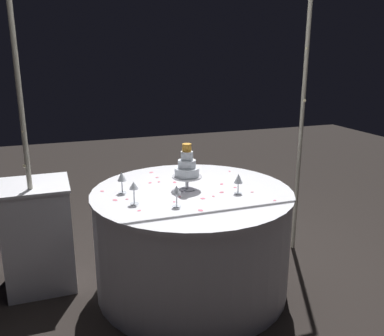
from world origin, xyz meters
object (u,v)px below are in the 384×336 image
Objects in this scene: side_table at (39,235)px; wine_glass_1 at (134,187)px; tiered_cake at (187,168)px; wine_glass_3 at (238,179)px; main_table at (192,240)px; wine_glass_0 at (177,191)px; decorative_arch at (178,76)px; wine_glass_2 at (122,177)px.

side_table is 5.33× the size of wine_glass_1.
wine_glass_1 is at bearing -159.67° from tiered_cake.
wine_glass_1 reaches higher than wine_glass_3.
wine_glass_3 reaches higher than main_table.
side_table is 0.99m from wine_glass_1.
side_table is 2.38× the size of tiered_cake.
tiered_cake is 0.35m from wine_glass_0.
tiered_cake is at bearing -95.70° from decorative_arch.
side_table is at bearing 153.16° from wine_glass_2.
wine_glass_3 is (0.32, -0.20, -0.06)m from tiered_cake.
main_table is at bearing -89.79° from decorative_arch.
wine_glass_3 is (1.41, -0.60, 0.48)m from side_table.
wine_glass_1 is 0.99× the size of wine_glass_2.
main_table is 1.19m from side_table.
side_table is 5.68× the size of wine_glass_3.
wine_glass_2 reaches higher than wine_glass_3.
decorative_arch is at bearing 20.91° from wine_glass_2.
wine_glass_2 is 0.84m from wine_glass_3.
decorative_arch reaches higher than wine_glass_3.
main_table is at bearing 150.39° from wine_glass_3.
side_table is (-1.11, 0.12, -1.19)m from decorative_arch.
tiered_cake is at bearing 148.63° from wine_glass_3.
main_table is 0.57m from tiered_cake.
side_table is 0.85m from wine_glass_2.
main_table is 0.61m from wine_glass_0.
wine_glass_2 is at bearing 126.57° from wine_glass_0.
decorative_arch is 0.70m from tiered_cake.
decorative_arch is 1.63m from side_table.
wine_glass_3 is (0.30, -0.17, 0.51)m from main_table.
wine_glass_3 is at bearing -29.61° from main_table.
wine_glass_0 is at bearing -37.86° from side_table.
decorative_arch reaches higher than wine_glass_1.
decorative_arch is 1.65× the size of main_table.
tiered_cake reaches higher than wine_glass_0.
wine_glass_3 is (0.50, 0.10, -0.00)m from wine_glass_0.
wine_glass_0 is 0.51m from wine_glass_3.
wine_glass_1 reaches higher than main_table.
side_table is at bearing 142.14° from wine_glass_0.
wine_glass_2 is (-0.29, 0.39, 0.01)m from wine_glass_0.
wine_glass_2 is (-0.49, -0.19, -0.70)m from decorative_arch.
side_table is at bearing 173.73° from decorative_arch.
side_table is 1.25m from wine_glass_0.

